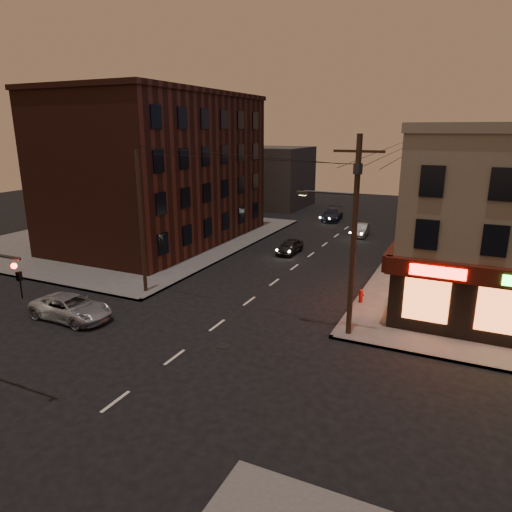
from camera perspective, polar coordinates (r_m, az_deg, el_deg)
The scene contains 14 objects.
ground at distance 22.27m, azimuth -10.15°, elevation -12.36°, with size 120.00×120.00×0.00m, color black.
sidewalk_nw at distance 46.95m, azimuth -14.86°, elevation 2.43°, with size 24.00×28.00×0.15m, color #514F4C.
brick_apartment at distance 43.78m, azimuth -11.88°, elevation 10.43°, with size 12.00×20.00×13.00m, color #411E14.
bg_building_ne_a at distance 54.35m, azimuth 27.60°, elevation 6.60°, with size 10.00×12.00×7.00m, color #3F3D3A.
bg_building_nw at distance 63.24m, azimuth 2.10°, elevation 9.83°, with size 9.00×10.00×8.00m, color #3F3D3A.
bg_building_ne_b at distance 68.27m, azimuth 25.55°, elevation 7.92°, with size 8.00×8.00×6.00m, color #3F3D3A.
utility_pole_main at distance 22.72m, azimuth 11.92°, elevation 3.60°, with size 4.20×0.44×10.00m.
utility_pole_far at distance 48.46m, azimuth 19.40°, elevation 7.98°, with size 0.26×0.26×9.00m, color #382619.
utility_pole_west at distance 29.59m, azimuth -14.16°, elevation 4.02°, with size 0.24×0.24×9.00m, color #382619.
suv_cross at distance 27.76m, azimuth -22.10°, elevation -6.00°, with size 2.25×4.88×1.36m, color #94989C.
sedan_near at distance 39.26m, azimuth 4.26°, elevation 1.19°, with size 1.43×3.56×1.21m, color black.
sedan_mid at distance 46.83m, azimuth 12.96°, elevation 3.21°, with size 1.31×3.75×1.24m, color #65625E.
sedan_far at distance 54.35m, azimuth 9.52°, elevation 5.16°, with size 1.95×4.79×1.39m, color #181D30.
fire_hydrant at distance 28.53m, azimuth 12.99°, elevation -4.79°, with size 0.38×0.38×0.84m.
Camera 1 is at (11.71, -15.87, 10.35)m, focal length 32.00 mm.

